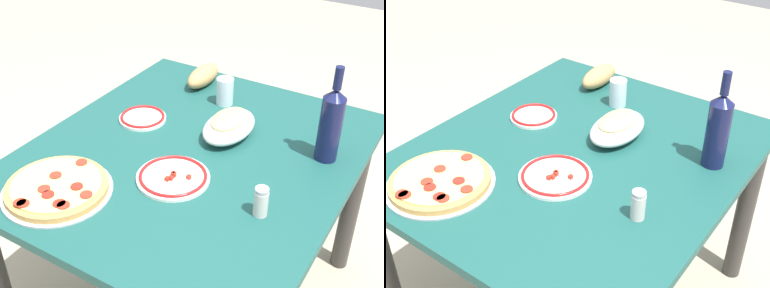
% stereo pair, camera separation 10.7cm
% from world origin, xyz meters
% --- Properties ---
extents(dining_table, '(1.13, 0.98, 0.72)m').
position_xyz_m(dining_table, '(0.00, 0.00, 0.60)').
color(dining_table, '#194C47').
rests_on(dining_table, ground).
extents(pepperoni_pizza, '(0.32, 0.32, 0.03)m').
position_xyz_m(pepperoni_pizza, '(-0.37, 0.22, 0.73)').
color(pepperoni_pizza, '#B7B7BC').
rests_on(pepperoni_pizza, dining_table).
extents(baked_pasta_dish, '(0.24, 0.15, 0.08)m').
position_xyz_m(baked_pasta_dish, '(0.15, -0.05, 0.76)').
color(baked_pasta_dish, white).
rests_on(baked_pasta_dish, dining_table).
extents(wine_bottle, '(0.07, 0.07, 0.31)m').
position_xyz_m(wine_bottle, '(0.19, -0.37, 0.84)').
color(wine_bottle, '#141942').
rests_on(wine_bottle, dining_table).
extents(water_glass, '(0.06, 0.06, 0.10)m').
position_xyz_m(water_glass, '(0.34, 0.06, 0.77)').
color(water_glass, silver).
rests_on(water_glass, dining_table).
extents(side_plate_near, '(0.22, 0.22, 0.02)m').
position_xyz_m(side_plate_near, '(-0.15, -0.03, 0.73)').
color(side_plate_near, white).
rests_on(side_plate_near, dining_table).
extents(side_plate_far, '(0.17, 0.17, 0.02)m').
position_xyz_m(side_plate_far, '(0.08, 0.25, 0.73)').
color(side_plate_far, white).
rests_on(side_plate_far, dining_table).
extents(bread_loaf, '(0.20, 0.08, 0.07)m').
position_xyz_m(bread_loaf, '(0.43, 0.21, 0.75)').
color(bread_loaf, tan).
rests_on(bread_loaf, dining_table).
extents(spice_shaker, '(0.04, 0.04, 0.09)m').
position_xyz_m(spice_shaker, '(-0.16, -0.31, 0.76)').
color(spice_shaker, silver).
rests_on(spice_shaker, dining_table).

